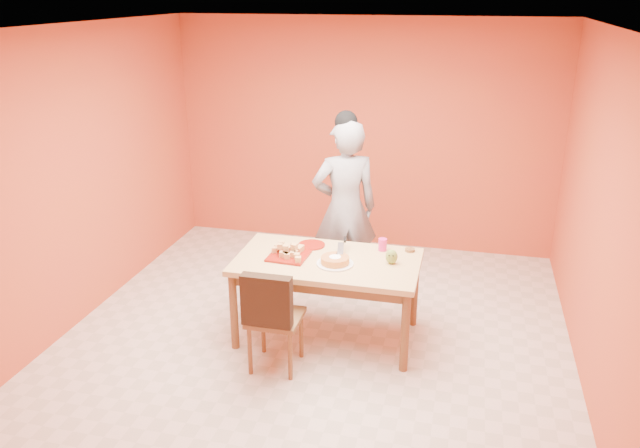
% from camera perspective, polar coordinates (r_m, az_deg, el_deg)
% --- Properties ---
extents(floor, '(5.00, 5.00, 0.00)m').
position_cam_1_polar(floor, '(5.65, -0.80, -11.00)').
color(floor, beige).
rests_on(floor, ground).
extents(ceiling, '(5.00, 5.00, 0.00)m').
position_cam_1_polar(ceiling, '(4.82, -0.96, 17.47)').
color(ceiling, white).
rests_on(ceiling, wall_back).
extents(wall_back, '(4.50, 0.00, 4.50)m').
position_cam_1_polar(wall_back, '(7.43, 4.01, 8.08)').
color(wall_back, '#BB422B').
rests_on(wall_back, floor).
extents(wall_left, '(0.00, 5.00, 5.00)m').
position_cam_1_polar(wall_left, '(6.02, -22.11, 3.55)').
color(wall_left, '#BB422B').
rests_on(wall_left, floor).
extents(wall_right, '(0.00, 5.00, 5.00)m').
position_cam_1_polar(wall_right, '(5.04, 24.75, -0.06)').
color(wall_right, '#BB422B').
rests_on(wall_right, floor).
extents(dining_table, '(1.60, 0.90, 0.76)m').
position_cam_1_polar(dining_table, '(5.48, 0.68, -4.15)').
color(dining_table, tan).
rests_on(dining_table, floor).
extents(dining_chair, '(0.42, 0.49, 0.92)m').
position_cam_1_polar(dining_chair, '(5.14, -4.17, -8.38)').
color(dining_chair, brown).
rests_on(dining_chair, floor).
extents(pastry_pile, '(0.30, 0.30, 0.10)m').
position_cam_1_polar(pastry_pile, '(5.47, -2.89, -2.36)').
color(pastry_pile, '#E5AA62').
rests_on(pastry_pile, pastry_platter).
extents(person, '(0.78, 0.66, 1.81)m').
position_cam_1_polar(person, '(6.25, 2.29, 1.41)').
color(person, gray).
rests_on(person, floor).
extents(pastry_platter, '(0.35, 0.35, 0.02)m').
position_cam_1_polar(pastry_platter, '(5.50, -2.88, -2.93)').
color(pastry_platter, maroon).
rests_on(pastry_platter, dining_table).
extents(red_dinner_plate, '(0.28, 0.28, 0.01)m').
position_cam_1_polar(red_dinner_plate, '(5.73, -0.77, -1.92)').
color(red_dinner_plate, maroon).
rests_on(red_dinner_plate, dining_table).
extents(white_cake_plate, '(0.41, 0.41, 0.01)m').
position_cam_1_polar(white_cake_plate, '(5.35, 1.38, -3.65)').
color(white_cake_plate, white).
rests_on(white_cake_plate, dining_table).
extents(sponge_cake, '(0.28, 0.28, 0.06)m').
position_cam_1_polar(sponge_cake, '(5.33, 1.38, -3.33)').
color(sponge_cake, '#F1963E').
rests_on(sponge_cake, white_cake_plate).
extents(cake_server, '(0.10, 0.28, 0.01)m').
position_cam_1_polar(cake_server, '(5.48, 1.89, -2.25)').
color(cake_server, white).
rests_on(cake_server, sponge_cake).
extents(egg_ornament, '(0.11, 0.09, 0.13)m').
position_cam_1_polar(egg_ornament, '(5.37, 6.56, -2.98)').
color(egg_ornament, olive).
rests_on(egg_ornament, dining_table).
extents(magenta_glass, '(0.10, 0.10, 0.11)m').
position_cam_1_polar(magenta_glass, '(5.64, 5.74, -1.89)').
color(magenta_glass, '#CE1E72').
rests_on(magenta_glass, dining_table).
extents(checker_tin, '(0.10, 0.10, 0.03)m').
position_cam_1_polar(checker_tin, '(5.66, 8.21, -2.36)').
color(checker_tin, '#39230F').
rests_on(checker_tin, dining_table).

